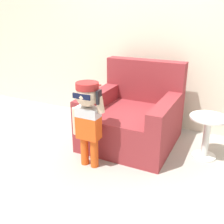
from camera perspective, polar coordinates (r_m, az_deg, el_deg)
ground_plane at (r=3.08m, az=3.98°, el=-7.80°), size 10.00×10.00×0.00m
wall_back at (r=3.49m, az=10.06°, el=17.75°), size 10.00×0.05×2.60m
armchair at (r=3.12m, az=4.69°, el=-1.09°), size 0.99×1.02×0.93m
person_child at (r=2.51m, az=-5.27°, el=-0.00°), size 0.36×0.27×0.88m
side_table at (r=2.94m, az=19.94°, el=-4.33°), size 0.39×0.39×0.47m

